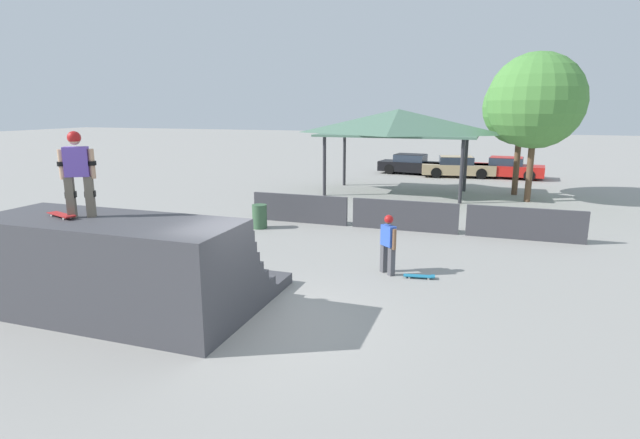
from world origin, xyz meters
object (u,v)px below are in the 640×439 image
skater_on_deck (77,168)px  skateboard_on_ground (420,276)px  parked_car_red (507,168)px  bystander_walking (388,239)px  skateboard_on_deck (62,215)px  tree_far_back (536,101)px  trash_bin (260,216)px  tree_beside_pavilion (522,107)px  parked_car_black (411,165)px  parked_car_tan (457,167)px

skater_on_deck → skateboard_on_ground: bearing=4.1°
parked_car_red → skater_on_deck: bearing=-105.1°
skater_on_deck → parked_car_red: bearing=39.8°
skateboard_on_ground → parked_car_red: parked_car_red is taller
bystander_walking → skateboard_on_deck: bearing=80.8°
tree_far_back → parked_car_red: size_ratio=1.54×
skateboard_on_ground → parked_car_red: 20.32m
skateboard_on_ground → tree_far_back: bearing=66.6°
trash_bin → tree_beside_pavilion: bearing=49.7°
skater_on_deck → tree_far_back: tree_far_back is taller
tree_beside_pavilion → parked_car_red: bearing=92.0°
bystander_walking → parked_car_black: bystander_walking is taller
bystander_walking → trash_bin: bystander_walking is taller
trash_bin → parked_car_black: bearing=80.4°
skateboard_on_deck → bystander_walking: bearing=57.9°
parked_car_tan → parked_car_red: (2.91, 0.42, 0.00)m
skateboard_on_deck → trash_bin: bearing=105.9°
skater_on_deck → parked_car_tan: 24.89m
bystander_walking → skateboard_on_ground: size_ratio=1.94×
parked_car_red → skateboard_on_ground: bearing=-92.5°
skateboard_on_deck → parked_car_black: (3.28, 24.80, -1.49)m
parked_car_black → skateboard_on_deck: bearing=-90.4°
skateboard_on_ground → tree_beside_pavilion: 14.85m
bystander_walking → tree_beside_pavilion: size_ratio=0.26×
skater_on_deck → parked_car_red: 26.12m
skateboard_on_deck → parked_car_tan: skateboard_on_deck is taller
skater_on_deck → tree_far_back: (9.45, 16.48, 1.46)m
parked_car_tan → skateboard_on_deck: bearing=-113.1°
bystander_walking → parked_car_red: bystander_walking is taller
skater_on_deck → tree_beside_pavilion: bearing=33.4°
skater_on_deck → skateboard_on_deck: 1.01m
skateboard_on_ground → parked_car_black: parked_car_black is taller
tree_beside_pavilion → skater_on_deck: bearing=-116.1°
skateboard_on_deck → parked_car_red: bearing=88.9°
tree_far_back → parked_car_tan: size_ratio=1.45×
skateboard_on_deck → trash_bin: (0.47, 8.07, -1.67)m
skateboard_on_deck → skateboard_on_ground: size_ratio=1.07×
bystander_walking → trash_bin: bearing=8.9°
skateboard_on_ground → parked_car_tan: parked_car_tan is taller
skateboard_on_deck → parked_car_tan: (6.19, 24.25, -1.49)m
skateboard_on_ground → parked_car_red: bearing=74.3°
trash_bin → parked_car_red: bearing=62.5°
parked_car_tan → parked_car_red: bearing=-0.6°
skateboard_on_ground → trash_bin: (-6.14, 3.57, 0.37)m
skater_on_deck → bystander_walking: (5.40, 4.43, -2.11)m
trash_bin → parked_car_black: (2.82, 16.73, 0.18)m
bystander_walking → parked_car_black: (-2.46, 20.20, -0.31)m
tree_far_back → parked_car_black: size_ratio=1.53×
skateboard_on_deck → parked_car_red: skateboard_on_deck is taller
parked_car_tan → trash_bin: bearing=-118.3°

